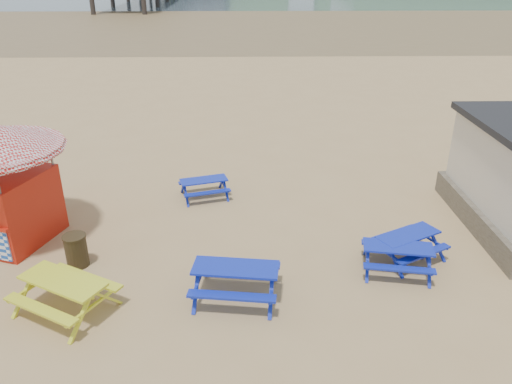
{
  "coord_description": "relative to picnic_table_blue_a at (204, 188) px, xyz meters",
  "views": [
    {
      "loc": [
        0.22,
        -11.94,
        7.28
      ],
      "look_at": [
        0.51,
        1.5,
        1.0
      ],
      "focal_mm": 35.0,
      "sensor_mm": 36.0,
      "label": 1
    }
  ],
  "objects": [
    {
      "name": "ground",
      "position": [
        1.19,
        -3.28,
        -0.32
      ],
      "size": [
        400.0,
        400.0,
        0.0
      ],
      "primitive_type": "plane",
      "color": "tan",
      "rests_on": "ground"
    },
    {
      "name": "wet_sand",
      "position": [
        1.19,
        51.72,
        -0.32
      ],
      "size": [
        400.0,
        400.0,
        0.0
      ],
      "primitive_type": "plane",
      "color": "brown",
      "rests_on": "ground"
    },
    {
      "name": "picnic_table_blue_a",
      "position": [
        0.0,
        0.0,
        0.0
      ],
      "size": [
        1.83,
        1.63,
        0.65
      ],
      "rotation": [
        0.0,
        0.0,
        0.29
      ],
      "color": "#0710B5",
      "rests_on": "ground"
    },
    {
      "name": "picnic_table_blue_c",
      "position": [
        9.09,
        -1.83,
        0.02
      ],
      "size": [
        1.68,
        1.37,
        0.69
      ],
      "rotation": [
        0.0,
        0.0,
        0.03
      ],
      "color": "#0710B5",
      "rests_on": "ground"
    },
    {
      "name": "picnic_table_blue_d",
      "position": [
        1.14,
        -5.51,
        0.09
      ],
      "size": [
        2.18,
        1.85,
        0.84
      ],
      "rotation": [
        0.0,
        0.0,
        -0.13
      ],
      "color": "#0710B5",
      "rests_on": "ground"
    },
    {
      "name": "picnic_table_blue_e",
      "position": [
        5.23,
        -4.51,
        0.04
      ],
      "size": [
        1.95,
        1.68,
        0.73
      ],
      "rotation": [
        0.0,
        0.0,
        -0.17
      ],
      "color": "#0710B5",
      "rests_on": "ground"
    },
    {
      "name": "picnic_table_blue_f",
      "position": [
        5.67,
        -3.91,
        0.04
      ],
      "size": [
        2.2,
        2.06,
        0.73
      ],
      "rotation": [
        0.0,
        0.0,
        0.49
      ],
      "color": "#0710B5",
      "rests_on": "ground"
    },
    {
      "name": "picnic_table_yellow",
      "position": [
        -2.69,
        -5.95,
        0.1
      ],
      "size": [
        2.55,
        2.39,
        0.84
      ],
      "rotation": [
        0.0,
        0.0,
        -0.51
      ],
      "color": "gold",
      "rests_on": "ground"
    },
    {
      "name": "litter_bin",
      "position": [
        -3.01,
        -4.07,
        0.13
      ],
      "size": [
        0.6,
        0.6,
        0.89
      ],
      "color": "#342A16",
      "rests_on": "ground"
    },
    {
      "name": "headland_town",
      "position": [
        91.19,
        226.4,
        -10.23
      ],
      "size": [
        264.0,
        144.0,
        108.0
      ],
      "color": "#2D4C1E",
      "rests_on": "ground"
    }
  ]
}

